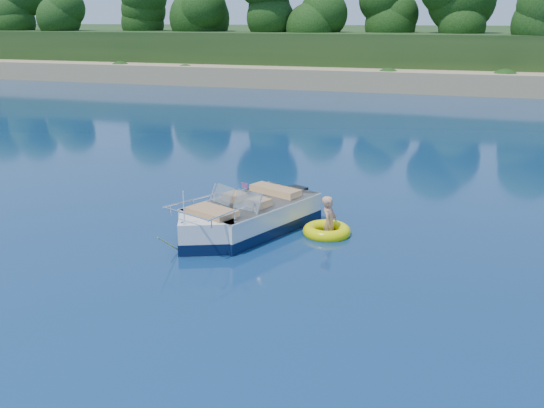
# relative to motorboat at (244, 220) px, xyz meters

# --- Properties ---
(ground) EXTENTS (160.00, 160.00, 0.00)m
(ground) POSITION_rel_motorboat_xyz_m (-1.50, -3.41, -0.33)
(ground) COLOR #0A2247
(ground) RESTS_ON ground
(shoreline) EXTENTS (170.00, 59.00, 6.00)m
(shoreline) POSITION_rel_motorboat_xyz_m (-1.50, 60.36, 0.64)
(shoreline) COLOR tan
(shoreline) RESTS_ON ground
(treeline) EXTENTS (150.00, 7.12, 8.19)m
(treeline) POSITION_rel_motorboat_xyz_m (-1.46, 37.61, 5.21)
(treeline) COLOR black
(treeline) RESTS_ON ground
(motorboat) EXTENTS (3.06, 4.88, 1.72)m
(motorboat) POSITION_rel_motorboat_xyz_m (0.00, 0.00, 0.00)
(motorboat) COLOR white
(motorboat) RESTS_ON ground
(tow_tube) EXTENTS (1.40, 1.40, 0.32)m
(tow_tube) POSITION_rel_motorboat_xyz_m (2.04, 0.50, -0.25)
(tow_tube) COLOR #F9F702
(tow_tube) RESTS_ON ground
(boy) EXTENTS (0.40, 0.81, 1.56)m
(boy) POSITION_rel_motorboat_xyz_m (2.08, 0.59, -0.33)
(boy) COLOR tan
(boy) RESTS_ON ground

